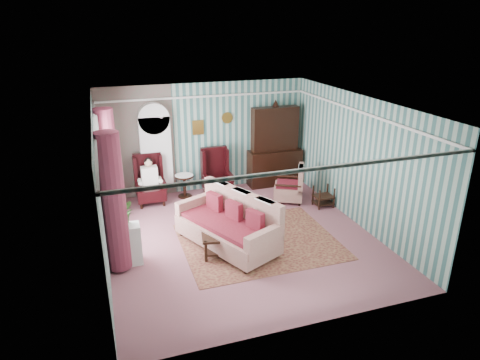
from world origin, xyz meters
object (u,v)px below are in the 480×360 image
object	(u,v)px
dresser_hutch	(275,144)
floral_armchair	(289,184)
seated_woman	(150,182)
coffee_table	(227,245)
wingback_right	(217,173)
round_side_table	(185,186)
nest_table	(323,196)
bookcase	(156,156)
wingback_left	(150,180)
plant_stand	(126,245)
sofa	(227,226)

from	to	relation	value
dresser_hutch	floral_armchair	size ratio (longest dim) A/B	2.64
seated_woman	coffee_table	distance (m)	3.27
wingback_right	round_side_table	size ratio (longest dim) A/B	2.08
seated_woman	nest_table	world-z (taller)	seated_woman
round_side_table	floral_armchair	xyz separation A→B (m)	(2.49, -1.10, 0.15)
bookcase	round_side_table	xyz separation A→B (m)	(0.65, -0.24, -0.82)
wingback_left	plant_stand	xyz separation A→B (m)	(-0.80, -2.75, -0.22)
plant_stand	floral_armchair	size ratio (longest dim) A/B	0.89
seated_woman	round_side_table	world-z (taller)	seated_woman
bookcase	wingback_left	distance (m)	0.68
seated_woman	sofa	distance (m)	2.97
round_side_table	plant_stand	distance (m)	3.36
round_side_table	wingback_right	bearing A→B (deg)	-10.01
bookcase	coffee_table	world-z (taller)	bookcase
wingback_right	round_side_table	distance (m)	0.92
wingback_left	nest_table	distance (m)	4.37
wingback_left	plant_stand	bearing A→B (deg)	-106.22
dresser_hutch	round_side_table	world-z (taller)	dresser_hutch
wingback_right	sofa	size ratio (longest dim) A/B	0.55
seated_woman	round_side_table	size ratio (longest dim) A/B	1.97
wingback_right	seated_woman	xyz separation A→B (m)	(-1.75, 0.00, -0.04)
dresser_hutch	bookcase	bearing A→B (deg)	177.89
wingback_right	nest_table	bearing A→B (deg)	-33.75
round_side_table	nest_table	size ratio (longest dim) A/B	1.11
bookcase	sofa	bearing A→B (deg)	-73.01
wingback_left	floral_armchair	world-z (taller)	wingback_left
seated_woman	plant_stand	distance (m)	2.87
wingback_right	bookcase	bearing A→B (deg)	165.43
wingback_left	wingback_right	xyz separation A→B (m)	(1.75, 0.00, 0.00)
nest_table	plant_stand	size ratio (longest dim) A/B	0.68
wingback_left	dresser_hutch	bearing A→B (deg)	4.41
bookcase	floral_armchair	size ratio (longest dim) A/B	2.50
dresser_hutch	nest_table	xyz separation A→B (m)	(0.57, -1.82, -0.91)
dresser_hutch	wingback_left	world-z (taller)	dresser_hutch
floral_armchair	nest_table	bearing A→B (deg)	-104.35
dresser_hutch	seated_woman	bearing A→B (deg)	-175.59
plant_stand	coffee_table	distance (m)	1.93
wingback_right	sofa	distance (m)	2.78
nest_table	sofa	size ratio (longest dim) A/B	0.24
plant_stand	floral_armchair	distance (m)	4.56
seated_woman	sofa	world-z (taller)	seated_woman
wingback_left	wingback_right	bearing A→B (deg)	0.00
coffee_table	wingback_left	bearing A→B (deg)	109.75
round_side_table	sofa	bearing A→B (deg)	-84.03
wingback_left	round_side_table	world-z (taller)	wingback_left
wingback_left	nest_table	world-z (taller)	wingback_left
plant_stand	nest_table	bearing A→B (deg)	13.84
dresser_hutch	plant_stand	world-z (taller)	dresser_hutch
wingback_left	sofa	xyz separation A→B (m)	(1.20, -2.72, -0.17)
sofa	wingback_right	bearing A→B (deg)	-36.34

